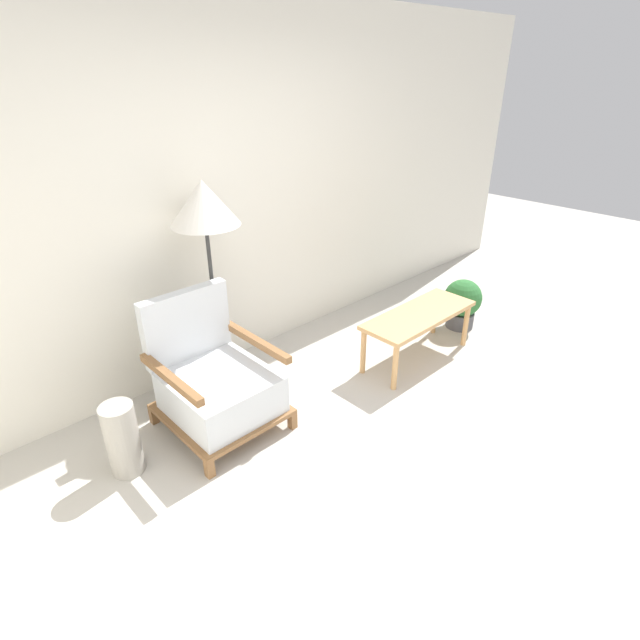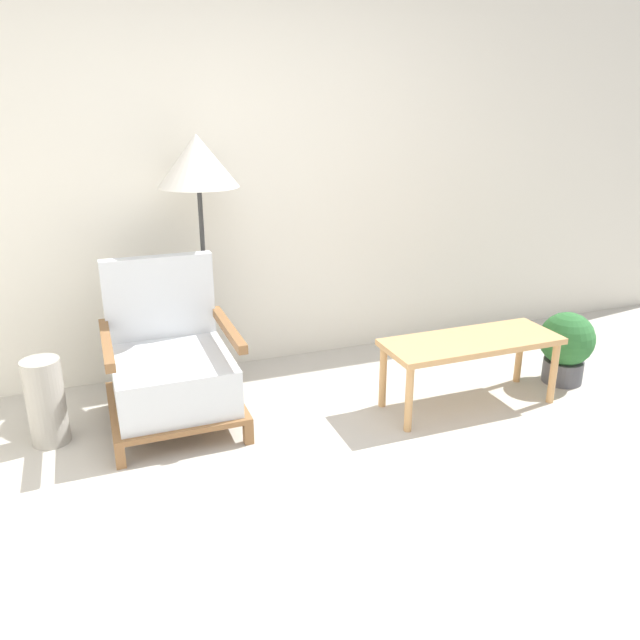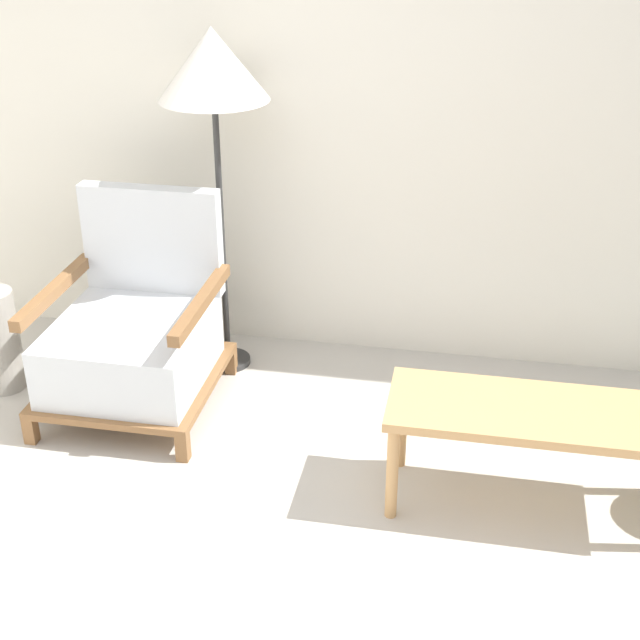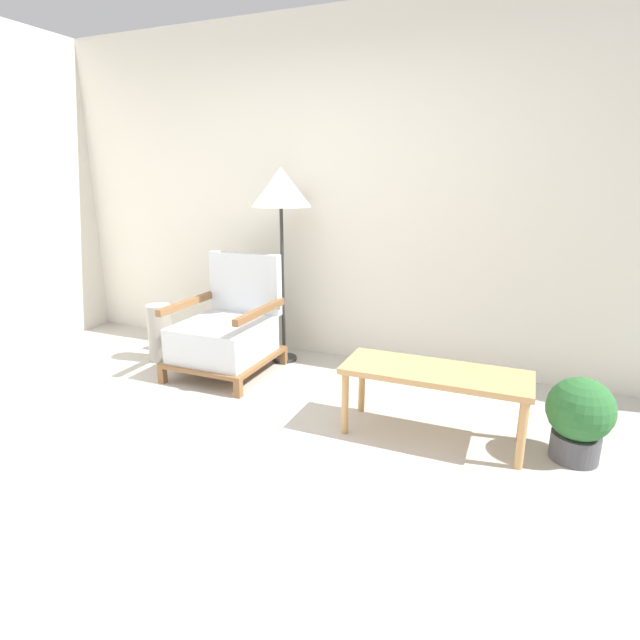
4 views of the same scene
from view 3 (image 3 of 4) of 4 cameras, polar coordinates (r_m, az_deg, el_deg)
wall_back at (r=4.05m, az=-0.91°, el=15.88°), size 8.00×0.06×2.70m
armchair at (r=3.92m, az=-11.78°, el=-0.96°), size 0.71×0.75×0.90m
floor_lamp at (r=3.83m, az=-6.87°, el=15.48°), size 0.47×0.47×1.56m
coffee_table at (r=3.29m, az=13.64°, el=-6.32°), size 1.06×0.40×0.42m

